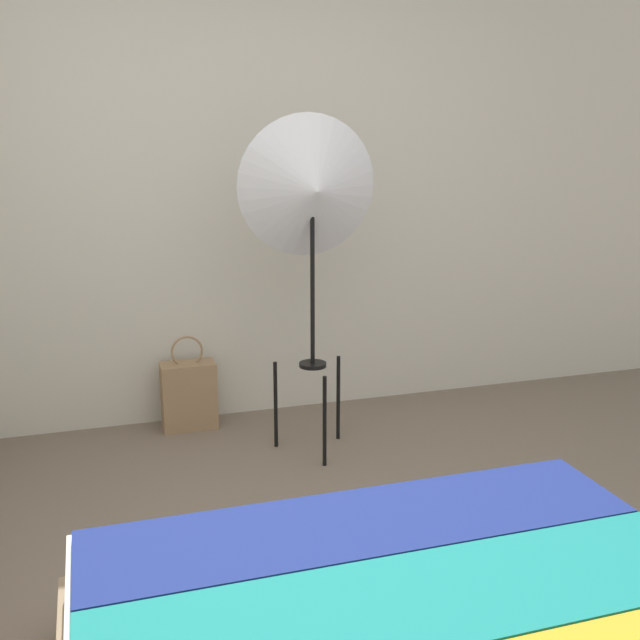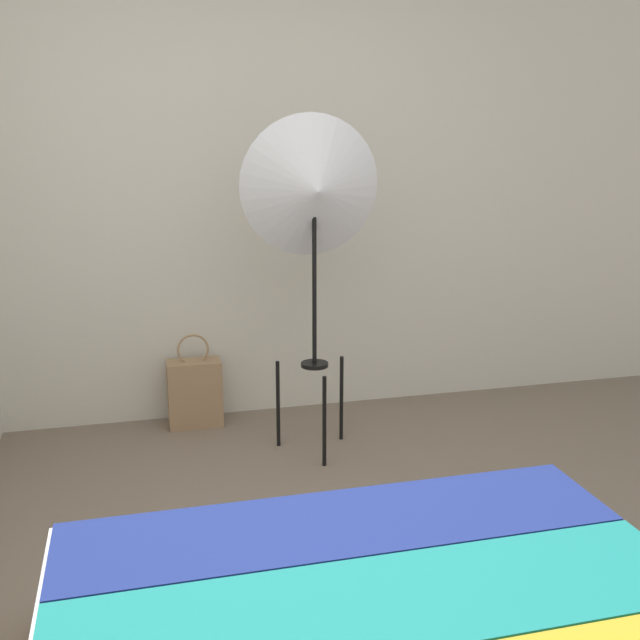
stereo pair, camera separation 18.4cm
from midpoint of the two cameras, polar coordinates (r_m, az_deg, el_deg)
ground_plane at (r=2.65m, az=1.99°, el=-22.84°), size 14.00×14.00×0.00m
wall_back at (r=4.18m, az=-6.07°, el=10.00°), size 8.00×0.05×2.60m
photo_umbrella at (r=3.60m, az=1.04°, el=9.77°), size 0.69×0.33×1.69m
tote_bag at (r=4.21m, az=-8.28°, el=-5.49°), size 0.29×0.16×0.53m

